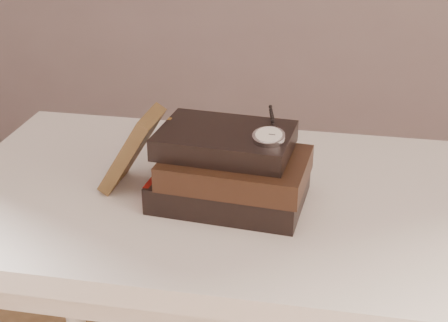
# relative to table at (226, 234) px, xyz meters

# --- Properties ---
(table) EXTENTS (1.00, 0.60, 0.75)m
(table) POSITION_rel_table_xyz_m (0.00, 0.00, 0.00)
(table) COLOR silver
(table) RESTS_ON ground
(book_stack) EXTENTS (0.27, 0.20, 0.13)m
(book_stack) POSITION_rel_table_xyz_m (0.01, -0.03, 0.15)
(book_stack) COLOR black
(book_stack) RESTS_ON table
(journal) EXTENTS (0.11, 0.10, 0.15)m
(journal) POSITION_rel_table_xyz_m (-0.17, -0.01, 0.17)
(journal) COLOR #3F2C18
(journal) RESTS_ON table
(pocket_watch) EXTENTS (0.06, 0.16, 0.02)m
(pocket_watch) POSITION_rel_table_xyz_m (0.08, -0.05, 0.23)
(pocket_watch) COLOR silver
(pocket_watch) RESTS_ON book_stack
(eyeglasses) EXTENTS (0.12, 0.13, 0.05)m
(eyeglasses) POSITION_rel_table_xyz_m (-0.07, 0.06, 0.16)
(eyeglasses) COLOR silver
(eyeglasses) RESTS_ON book_stack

